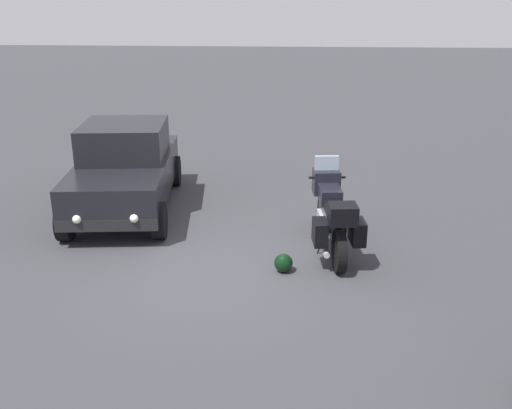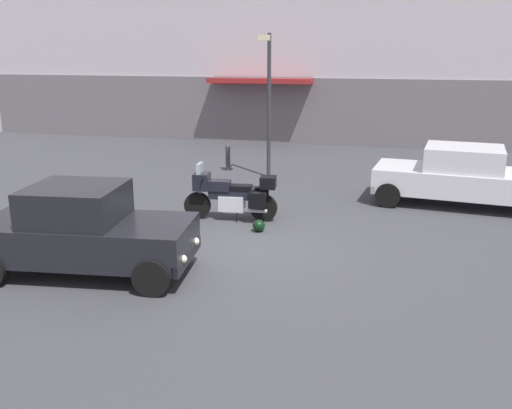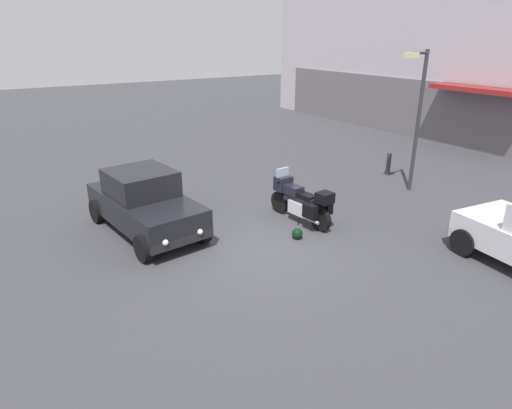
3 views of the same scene
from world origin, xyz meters
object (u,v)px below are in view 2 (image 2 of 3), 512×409
helmet (259,226)px  car_sedan_far (463,176)px  bollard_curbside (228,157)px  car_hatchback_near (84,231)px  streetlamp_curbside (268,91)px  motorcycle (232,195)px

helmet → car_sedan_far: (4.65, 3.38, 0.64)m
helmet → bollard_curbside: size_ratio=0.32×
car_hatchback_near → streetlamp_curbside: (1.49, 8.38, 1.92)m
car_hatchback_near → bollard_curbside: car_hatchback_near is taller
car_hatchback_near → bollard_curbside: 9.23m
motorcycle → bollard_curbside: 5.69m
helmet → car_hatchback_near: (-2.50, -3.06, 0.67)m
bollard_curbside → motorcycle: bearing=-72.3°
streetlamp_curbside → bollard_curbside: streetlamp_curbside is taller
motorcycle → helmet: (0.84, -0.74, -0.48)m
bollard_curbside → car_sedan_far: bearing=-21.0°
motorcycle → streetlamp_curbside: size_ratio=0.51×
motorcycle → helmet: motorcycle is taller
motorcycle → car_sedan_far: car_sedan_far is taller
motorcycle → car_hatchback_near: (-1.66, -3.81, 0.19)m
motorcycle → bollard_curbside: bearing=-78.1°
car_hatchback_near → car_sedan_far: size_ratio=0.85×
helmet → bollard_curbside: 6.68m
car_sedan_far → streetlamp_curbside: size_ratio=1.06×
car_sedan_far → bollard_curbside: (-7.22, 2.78, -0.32)m
car_hatchback_near → car_sedan_far: 9.62m
car_sedan_far → bollard_curbside: 7.74m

